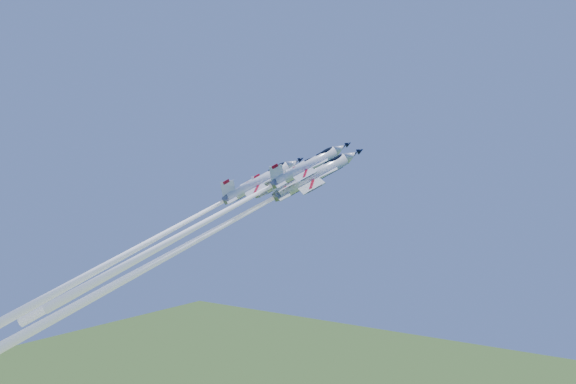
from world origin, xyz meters
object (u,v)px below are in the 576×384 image
Objects in this scene: jet_left at (186,232)px; jet_slot at (156,238)px; jet_lead at (185,246)px; jet_right at (209,220)px.

jet_slot is at bearing -69.32° from jet_left.
jet_lead is at bearing 78.51° from jet_slot.
jet_right is at bearing 14.98° from jet_left.
jet_lead reaches higher than jet_slot.
jet_right is at bearing 42.94° from jet_slot.
jet_right reaches higher than jet_slot.
jet_left is 1.01× the size of jet_slot.
jet_left is at bearing 110.68° from jet_slot.
jet_slot is (-12.62, -0.09, -3.82)m from jet_right.
jet_left is at bearing 173.47° from jet_lead.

